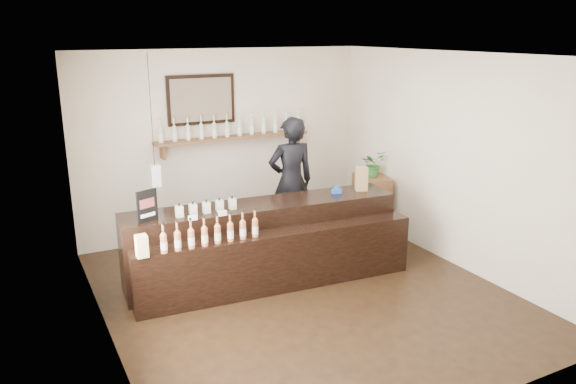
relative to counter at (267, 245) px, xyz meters
The scene contains 10 objects.
ground 0.76m from the counter, 69.54° to the right, with size 5.00×5.00×0.00m, color black.
room_shell 1.39m from the counter, 69.54° to the right, with size 5.00×5.00×5.00m.
back_wall_decor 2.22m from the counter, 87.95° to the left, with size 2.66×0.96×1.69m.
counter is the anchor object (origin of this frame).
promo_sign 1.60m from the counter, behind, with size 0.25×0.11×0.37m.
paper_bag 1.58m from the counter, ahead, with size 0.18×0.15×0.33m.
tape_dispenser 1.20m from the counter, ahead, with size 0.14×0.09×0.11m.
side_cabinet 2.38m from the counter, 21.30° to the left, with size 0.58×0.70×0.89m.
potted_plant 2.46m from the counter, 21.30° to the left, with size 0.36×0.31×0.40m, color #286628.
shopkeeper 1.44m from the counter, 48.73° to the left, with size 0.78×0.51×2.13m, color black.
Camera 1 is at (-3.00, -5.38, 3.06)m, focal length 35.00 mm.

